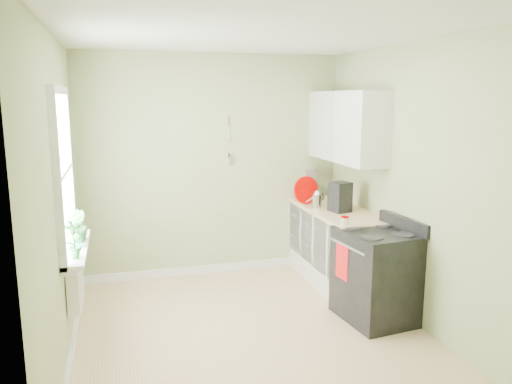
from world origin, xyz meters
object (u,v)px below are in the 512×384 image
object	(u,v)px
stove	(376,275)
coffee_maker	(340,198)
kettle	(317,199)
stand_mixer	(310,184)

from	to	relation	value
stove	coffee_maker	world-z (taller)	coffee_maker
stove	kettle	distance (m)	1.26
stand_mixer	coffee_maker	distance (m)	0.87
stove	kettle	bearing A→B (deg)	99.04
stove	coffee_maker	xyz separation A→B (m)	(-0.02, 0.85, 0.61)
coffee_maker	stove	bearing A→B (deg)	-88.97
kettle	coffee_maker	size ratio (longest dim) A/B	0.59
stand_mixer	kettle	distance (m)	0.63
stove	stand_mixer	distance (m)	1.83
kettle	stand_mixer	bearing A→B (deg)	75.19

